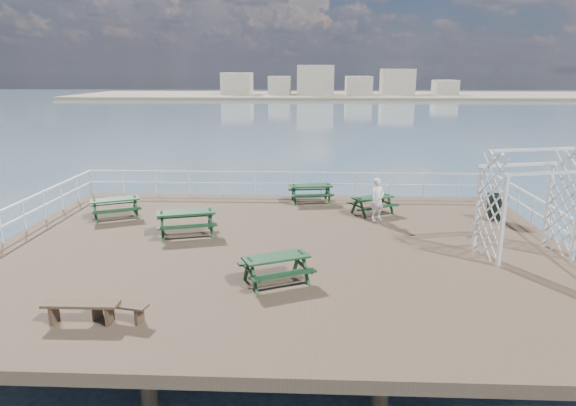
# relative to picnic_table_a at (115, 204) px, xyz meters

# --- Properties ---
(ground) EXTENTS (18.00, 14.00, 0.30)m
(ground) POSITION_rel_picnic_table_a_xyz_m (6.33, -3.10, -0.69)
(ground) COLOR brown
(ground) RESTS_ON ground
(sea_backdrop) EXTENTS (300.00, 300.00, 9.20)m
(sea_backdrop) POSITION_rel_picnic_table_a_xyz_m (18.86, 130.97, -1.04)
(sea_backdrop) COLOR #38505E
(sea_backdrop) RESTS_ON ground
(railing) EXTENTS (17.77, 13.76, 1.10)m
(railing) POSITION_rel_picnic_table_a_xyz_m (6.26, -0.53, 0.34)
(railing) COLOR silver
(railing) RESTS_ON ground
(picnic_table_a) EXTENTS (2.15, 1.99, 0.84)m
(picnic_table_a) POSITION_rel_picnic_table_a_xyz_m (0.00, 0.00, 0.00)
(picnic_table_a) COLOR #133418
(picnic_table_a) RESTS_ON ground
(picnic_table_b) EXTENTS (1.93, 1.65, 0.84)m
(picnic_table_b) POSITION_rel_picnic_table_a_xyz_m (7.31, 2.70, 0.00)
(picnic_table_b) COLOR #133418
(picnic_table_b) RESTS_ON ground
(picnic_table_c) EXTENTS (2.00, 1.89, 0.77)m
(picnic_table_c) POSITION_rel_picnic_table_a_xyz_m (9.69, 1.01, -0.05)
(picnic_table_c) COLOR #133418
(picnic_table_c) RESTS_ON ground
(picnic_table_d) EXTENTS (2.26, 2.01, 0.93)m
(picnic_table_d) POSITION_rel_picnic_table_a_xyz_m (3.14, -1.90, 0.06)
(picnic_table_d) COLOR #133418
(picnic_table_d) RESTS_ON ground
(picnic_table_e) EXTENTS (2.12, 1.96, 0.83)m
(picnic_table_e) POSITION_rel_picnic_table_a_xyz_m (6.42, -5.79, -0.01)
(picnic_table_e) COLOR #133418
(picnic_table_e) RESTS_ON ground
(flat_bench_near) EXTENTS (1.45, 0.63, 0.41)m
(flat_bench_near) POSITION_rel_picnic_table_a_xyz_m (3.06, -8.02, -0.23)
(flat_bench_near) COLOR brown
(flat_bench_near) RESTS_ON ground
(flat_bench_far) EXTENTS (1.65, 0.41, 0.47)m
(flat_bench_far) POSITION_rel_picnic_table_a_xyz_m (2.31, -8.19, -0.18)
(flat_bench_far) COLOR brown
(flat_bench_far) RESTS_ON ground
(trellis_arbor) EXTENTS (2.85, 1.95, 3.23)m
(trellis_arbor) POSITION_rel_picnic_table_a_xyz_m (13.64, -3.44, 0.90)
(trellis_arbor) COLOR silver
(trellis_arbor) RESTS_ON ground
(sandwich_board) EXTENTS (0.64, 0.49, 1.03)m
(sandwich_board) POSITION_rel_picnic_table_a_xyz_m (14.13, 0.25, -0.04)
(sandwich_board) COLOR black
(sandwich_board) RESTS_ON ground
(person) EXTENTS (0.69, 0.62, 1.58)m
(person) POSITION_rel_picnic_table_a_xyz_m (9.75, 0.14, 0.25)
(person) COLOR white
(person) RESTS_ON ground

